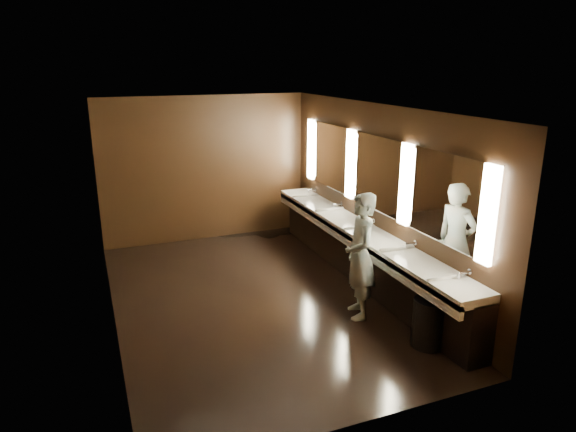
# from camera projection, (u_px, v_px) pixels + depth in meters

# --- Properties ---
(floor) EXTENTS (6.00, 6.00, 0.00)m
(floor) POSITION_uv_depth(u_px,v_px,m) (256.00, 299.00, 7.66)
(floor) COLOR black
(floor) RESTS_ON ground
(ceiling) EXTENTS (4.00, 6.00, 0.02)m
(ceiling) POSITION_uv_depth(u_px,v_px,m) (252.00, 108.00, 6.85)
(ceiling) COLOR #2D2D2B
(ceiling) RESTS_ON wall_back
(wall_back) EXTENTS (4.00, 0.02, 2.80)m
(wall_back) POSITION_uv_depth(u_px,v_px,m) (205.00, 169.00, 9.92)
(wall_back) COLOR black
(wall_back) RESTS_ON floor
(wall_front) EXTENTS (4.00, 0.02, 2.80)m
(wall_front) POSITION_uv_depth(u_px,v_px,m) (358.00, 294.00, 4.59)
(wall_front) COLOR black
(wall_front) RESTS_ON floor
(wall_left) EXTENTS (0.02, 6.00, 2.80)m
(wall_left) POSITION_uv_depth(u_px,v_px,m) (105.00, 225.00, 6.55)
(wall_left) COLOR black
(wall_left) RESTS_ON floor
(wall_right) EXTENTS (0.02, 6.00, 2.80)m
(wall_right) POSITION_uv_depth(u_px,v_px,m) (376.00, 195.00, 7.97)
(wall_right) COLOR black
(wall_right) RESTS_ON floor
(sink_counter) EXTENTS (0.55, 5.40, 1.01)m
(sink_counter) POSITION_uv_depth(u_px,v_px,m) (362.00, 252.00, 8.16)
(sink_counter) COLOR black
(sink_counter) RESTS_ON floor
(mirror_band) EXTENTS (0.06, 5.03, 1.15)m
(mirror_band) POSITION_uv_depth(u_px,v_px,m) (376.00, 173.00, 7.86)
(mirror_band) COLOR #FFF4CD
(mirror_band) RESTS_ON wall_right
(person) EXTENTS (0.58, 0.73, 1.75)m
(person) POSITION_uv_depth(u_px,v_px,m) (360.00, 256.00, 6.93)
(person) COLOR #84BAC6
(person) RESTS_ON floor
(trash_bin) EXTENTS (0.52, 0.52, 0.62)m
(trash_bin) POSITION_uv_depth(u_px,v_px,m) (429.00, 323.00, 6.32)
(trash_bin) COLOR black
(trash_bin) RESTS_ON floor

